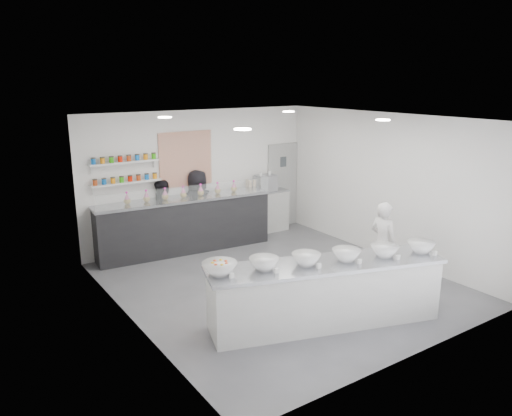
{
  "coord_description": "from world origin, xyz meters",
  "views": [
    {
      "loc": [
        -5.11,
        -6.84,
        3.66
      ],
      "look_at": [
        -0.23,
        0.4,
        1.38
      ],
      "focal_mm": 35.0,
      "sensor_mm": 36.0,
      "label": 1
    }
  ],
  "objects": [
    {
      "name": "preserve_jars",
      "position": [
        -1.75,
        2.88,
        1.88
      ],
      "size": [
        1.45,
        0.1,
        0.56
      ],
      "primitive_type": null,
      "color": "#C14518",
      "rests_on": "jar_shelf_lower"
    },
    {
      "name": "downlight_0",
      "position": [
        -1.4,
        -1.0,
        2.98
      ],
      "size": [
        0.24,
        0.24,
        0.02
      ],
      "primitive_type": "cylinder",
      "color": "white",
      "rests_on": "ceiling"
    },
    {
      "name": "ceiling",
      "position": [
        0.0,
        0.0,
        3.0
      ],
      "size": [
        6.0,
        6.0,
        0.0
      ],
      "primitive_type": "plane",
      "rotation": [
        3.14,
        0.0,
        0.0
      ],
      "color": "white",
      "rests_on": "floor"
    },
    {
      "name": "floor",
      "position": [
        0.0,
        0.0,
        0.0
      ],
      "size": [
        6.0,
        6.0,
        0.0
      ],
      "primitive_type": "plane",
      "color": "#515156",
      "rests_on": "ground"
    },
    {
      "name": "downlight_1",
      "position": [
        1.4,
        -1.0,
        2.98
      ],
      "size": [
        0.24,
        0.24,
        0.02
      ],
      "primitive_type": "cylinder",
      "color": "white",
      "rests_on": "ceiling"
    },
    {
      "name": "cookie_bags",
      "position": [
        -0.62,
        2.6,
        1.32
      ],
      "size": [
        2.54,
        0.37,
        0.26
      ],
      "primitive_type": null,
      "rotation": [
        0.0,
        0.0,
        -0.09
      ],
      "color": "#CE5D94",
      "rests_on": "back_bar"
    },
    {
      "name": "staff_left",
      "position": [
        -1.03,
        2.85,
        0.79
      ],
      "size": [
        0.93,
        0.84,
        1.57
      ],
      "primitive_type": "imported",
      "rotation": [
        0.0,
        0.0,
        3.54
      ],
      "color": "black",
      "rests_on": "floor"
    },
    {
      "name": "espresso_machine",
      "position": [
        1.64,
        2.78,
        1.21
      ],
      "size": [
        0.5,
        0.35,
        0.38
      ],
      "primitive_type": "cube",
      "color": "#93969E",
      "rests_on": "espresso_ledge"
    },
    {
      "name": "back_wall",
      "position": [
        0.0,
        3.0,
        1.5
      ],
      "size": [
        5.5,
        0.0,
        5.5
      ],
      "primitive_type": "plane",
      "rotation": [
        1.57,
        0.0,
        0.0
      ],
      "color": "white",
      "rests_on": "floor"
    },
    {
      "name": "label_cards",
      "position": [
        -0.16,
        -2.13,
        1.02
      ],
      "size": [
        3.31,
        0.04,
        0.07
      ],
      "primitive_type": null,
      "color": "white",
      "rests_on": "prep_counter"
    },
    {
      "name": "sneeze_guard",
      "position": [
        -0.65,
        2.27,
        1.35
      ],
      "size": [
        3.77,
        0.37,
        0.32
      ],
      "primitive_type": "cube",
      "rotation": [
        0.0,
        0.0,
        -0.09
      ],
      "color": "white",
      "rests_on": "back_bar"
    },
    {
      "name": "woman_prep",
      "position": [
        1.59,
        -1.02,
        0.77
      ],
      "size": [
        0.4,
        0.58,
        1.53
      ],
      "primitive_type": "imported",
      "rotation": [
        0.0,
        0.0,
        1.63
      ],
      "color": "silver",
      "rests_on": "floor"
    },
    {
      "name": "back_bar",
      "position": [
        -0.62,
        2.6,
        0.59
      ],
      "size": [
        3.89,
        1.06,
        1.19
      ],
      "primitive_type": "cube",
      "rotation": [
        0.0,
        0.0,
        -0.09
      ],
      "color": "black",
      "rests_on": "floor"
    },
    {
      "name": "prep_counter",
      "position": [
        -0.33,
        -1.62,
        0.49
      ],
      "size": [
        3.71,
        1.89,
        0.99
      ],
      "primitive_type": "cube",
      "rotation": [
        0.0,
        0.0,
        -0.31
      ],
      "color": "silver",
      "rests_on": "floor"
    },
    {
      "name": "right_wall",
      "position": [
        2.75,
        0.0,
        1.5
      ],
      "size": [
        0.0,
        6.0,
        6.0
      ],
      "primitive_type": "plane",
      "rotation": [
        1.57,
        0.0,
        -1.57
      ],
      "color": "white",
      "rests_on": "floor"
    },
    {
      "name": "pattern_panel",
      "position": [
        -0.35,
        2.98,
        1.95
      ],
      "size": [
        1.25,
        0.03,
        1.2
      ],
      "primitive_type": "cube",
      "color": "#AA350C",
      "rests_on": "back_wall"
    },
    {
      "name": "jar_shelf_upper",
      "position": [
        -1.75,
        2.9,
        2.02
      ],
      "size": [
        1.45,
        0.22,
        0.04
      ],
      "primitive_type": "cube",
      "color": "silver",
      "rests_on": "back_wall"
    },
    {
      "name": "prep_bowls",
      "position": [
        -0.33,
        -1.62,
        1.08
      ],
      "size": [
        3.67,
        1.63,
        0.17
      ],
      "primitive_type": null,
      "rotation": [
        0.0,
        0.0,
        -0.31
      ],
      "color": "white",
      "rests_on": "prep_counter"
    },
    {
      "name": "downlight_3",
      "position": [
        1.4,
        1.6,
        2.98
      ],
      "size": [
        0.24,
        0.24,
        0.02
      ],
      "primitive_type": "cylinder",
      "color": "white",
      "rests_on": "ceiling"
    },
    {
      "name": "jar_shelf_lower",
      "position": [
        -1.75,
        2.9,
        1.6
      ],
      "size": [
        1.45,
        0.22,
        0.04
      ],
      "primitive_type": "cube",
      "color": "silver",
      "rests_on": "back_wall"
    },
    {
      "name": "downlight_2",
      "position": [
        -1.4,
        1.6,
        2.98
      ],
      "size": [
        0.24,
        0.24,
        0.02
      ],
      "primitive_type": "cylinder",
      "color": "white",
      "rests_on": "ceiling"
    },
    {
      "name": "cup_stacks",
      "position": [
        1.22,
        2.78,
        1.18
      ],
      "size": [
        0.24,
        0.24,
        0.33
      ],
      "primitive_type": null,
      "color": "tan",
      "rests_on": "espresso_ledge"
    },
    {
      "name": "staff_right",
      "position": [
        -0.15,
        2.85,
        0.85
      ],
      "size": [
        0.87,
        0.6,
        1.71
      ],
      "primitive_type": "imported",
      "rotation": [
        0.0,
        0.0,
        3.07
      ],
      "color": "black",
      "rests_on": "floor"
    },
    {
      "name": "espresso_ledge",
      "position": [
        1.55,
        2.78,
        0.51
      ],
      "size": [
        1.37,
        0.43,
        1.01
      ],
      "primitive_type": "cube",
      "color": "silver",
      "rests_on": "floor"
    },
    {
      "name": "back_door",
      "position": [
        2.3,
        2.97,
        1.05
      ],
      "size": [
        0.88,
        0.04,
        2.1
      ],
      "primitive_type": "cube",
      "color": "#969694",
      "rests_on": "floor"
    },
    {
      "name": "left_wall",
      "position": [
        -2.75,
        0.0,
        1.5
      ],
      "size": [
        0.0,
        6.0,
        6.0
      ],
      "primitive_type": "plane",
      "rotation": [
        1.57,
        0.0,
        1.57
      ],
      "color": "white",
      "rests_on": "floor"
    }
  ]
}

